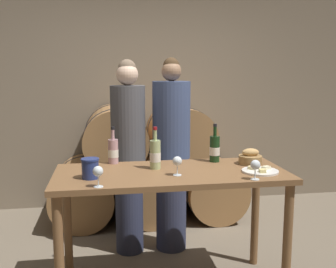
# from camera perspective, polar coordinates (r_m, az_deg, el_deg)

# --- Properties ---
(stone_wall_back) EXTENTS (10.00, 0.12, 3.20)m
(stone_wall_back) POSITION_cam_1_polar(r_m,az_deg,el_deg) (4.84, -3.74, 8.64)
(stone_wall_back) COLOR gray
(stone_wall_back) RESTS_ON ground_plane
(barrel_stack) EXTENTS (2.11, 0.89, 1.27)m
(barrel_stack) POSITION_cam_1_polar(r_m,az_deg,el_deg) (4.41, -2.90, -4.93)
(barrel_stack) COLOR #9E7042
(barrel_stack) RESTS_ON ground_plane
(tasting_table) EXTENTS (1.67, 0.72, 0.92)m
(tasting_table) POSITION_cam_1_polar(r_m,az_deg,el_deg) (2.88, 0.46, -7.89)
(tasting_table) COLOR brown
(tasting_table) RESTS_ON ground_plane
(person_left) EXTENTS (0.31, 0.31, 1.74)m
(person_left) POSITION_cam_1_polar(r_m,az_deg,el_deg) (3.52, -5.75, -3.07)
(person_left) COLOR #2D334C
(person_left) RESTS_ON ground_plane
(person_right) EXTENTS (0.34, 0.34, 1.76)m
(person_right) POSITION_cam_1_polar(r_m,az_deg,el_deg) (3.56, 0.48, -2.94)
(person_right) COLOR #2D334C
(person_right) RESTS_ON ground_plane
(wine_bottle_red) EXTENTS (0.08, 0.08, 0.31)m
(wine_bottle_red) POSITION_cam_1_polar(r_m,az_deg,el_deg) (3.14, 6.79, -2.13)
(wine_bottle_red) COLOR #193819
(wine_bottle_red) RESTS_ON tasting_table
(wine_bottle_white) EXTENTS (0.08, 0.08, 0.31)m
(wine_bottle_white) POSITION_cam_1_polar(r_m,az_deg,el_deg) (2.89, -1.86, -2.97)
(wine_bottle_white) COLOR #ADBC7F
(wine_bottle_white) RESTS_ON tasting_table
(wine_bottle_rose) EXTENTS (0.08, 0.08, 0.29)m
(wine_bottle_rose) POSITION_cam_1_polar(r_m,az_deg,el_deg) (3.10, -7.96, -2.47)
(wine_bottle_rose) COLOR #BC8E93
(wine_bottle_rose) RESTS_ON tasting_table
(blue_crock) EXTENTS (0.12, 0.12, 0.14)m
(blue_crock) POSITION_cam_1_polar(r_m,az_deg,el_deg) (2.69, -11.23, -4.81)
(blue_crock) COLOR navy
(blue_crock) RESTS_ON tasting_table
(bread_basket) EXTENTS (0.18, 0.18, 0.12)m
(bread_basket) POSITION_cam_1_polar(r_m,az_deg,el_deg) (3.12, 11.85, -3.43)
(bread_basket) COLOR olive
(bread_basket) RESTS_ON tasting_table
(cheese_plate) EXTENTS (0.26, 0.26, 0.04)m
(cheese_plate) POSITION_cam_1_polar(r_m,az_deg,el_deg) (2.90, 13.22, -5.22)
(cheese_plate) COLOR white
(cheese_plate) RESTS_ON tasting_table
(wine_glass_far_left) EXTENTS (0.07, 0.07, 0.13)m
(wine_glass_far_left) POSITION_cam_1_polar(r_m,az_deg,el_deg) (2.48, -10.12, -5.46)
(wine_glass_far_left) COLOR white
(wine_glass_far_left) RESTS_ON tasting_table
(wine_glass_left) EXTENTS (0.07, 0.07, 0.13)m
(wine_glass_left) POSITION_cam_1_polar(r_m,az_deg,el_deg) (2.71, 1.36, -4.06)
(wine_glass_left) COLOR white
(wine_glass_left) RESTS_ON tasting_table
(wine_glass_center) EXTENTS (0.07, 0.07, 0.13)m
(wine_glass_center) POSITION_cam_1_polar(r_m,az_deg,el_deg) (2.67, 12.57, -4.49)
(wine_glass_center) COLOR white
(wine_glass_center) RESTS_ON tasting_table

